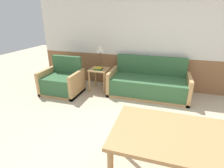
% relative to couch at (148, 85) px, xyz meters
% --- Properties ---
extents(ground_plane, '(16.00, 16.00, 0.00)m').
position_rel_couch_xyz_m(ground_plane, '(0.39, -2.10, -0.28)').
color(ground_plane, beige).
extents(wall_back, '(7.20, 0.06, 2.70)m').
position_rel_couch_xyz_m(wall_back, '(0.39, 0.53, 1.07)').
color(wall_back, '#8E603D').
rests_on(wall_back, ground_plane).
extents(couch, '(1.92, 0.84, 0.92)m').
position_rel_couch_xyz_m(couch, '(0.00, 0.00, 0.00)').
color(couch, tan).
rests_on(couch, ground_plane).
extents(armchair, '(0.96, 0.75, 0.90)m').
position_rel_couch_xyz_m(armchair, '(-2.11, -0.52, 0.00)').
color(armchair, tan).
rests_on(armchair, ground_plane).
extents(side_table, '(0.47, 0.47, 0.58)m').
position_rel_couch_xyz_m(side_table, '(-1.27, -0.05, 0.19)').
color(side_table, tan).
rests_on(side_table, ground_plane).
extents(table_lamp, '(0.24, 0.24, 0.62)m').
position_rel_couch_xyz_m(table_lamp, '(-1.26, 0.03, 0.82)').
color(table_lamp, '#4C3823').
rests_on(table_lamp, side_table).
extents(book_stack, '(0.21, 0.16, 0.07)m').
position_rel_couch_xyz_m(book_stack, '(-1.25, -0.14, 0.34)').
color(book_stack, '#2D7F3D').
rests_on(book_stack, side_table).
extents(dining_table, '(2.07, 0.83, 0.78)m').
position_rel_couch_xyz_m(dining_table, '(0.91, -2.54, 0.43)').
color(dining_table, '#B27F4C').
rests_on(dining_table, ground_plane).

